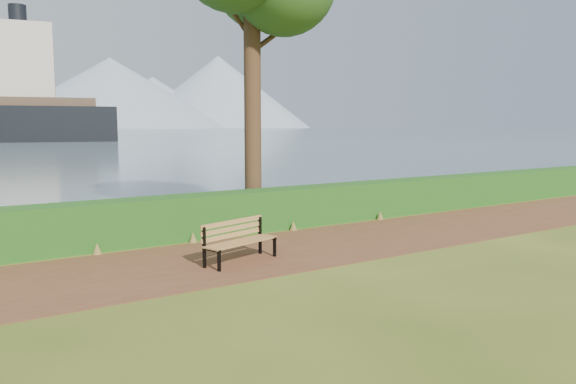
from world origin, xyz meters
TOP-DOWN VIEW (x-y plane):
  - ground at (0.00, 0.00)m, footprint 140.00×140.00m
  - path at (0.00, 0.30)m, footprint 40.00×3.40m
  - hedge at (0.00, 2.60)m, footprint 32.00×0.85m
  - bench at (-1.09, -0.05)m, footprint 1.67×0.91m

SIDE VIEW (x-z plane):
  - ground at x=0.00m, z-range 0.00..0.00m
  - path at x=0.00m, z-range 0.00..0.01m
  - bench at x=-1.09m, z-range 0.06..0.87m
  - hedge at x=0.00m, z-range 0.00..1.00m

